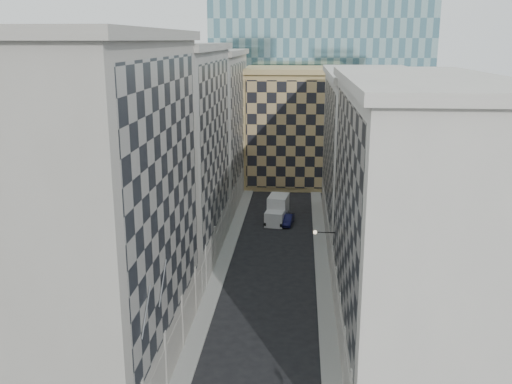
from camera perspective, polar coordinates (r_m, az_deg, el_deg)
The scene contains 13 objects.
sidewalk_west at distance 60.23m, azimuth -3.46°, elevation -7.46°, with size 1.50×100.00×0.15m, color gray.
sidewalk_east at distance 59.75m, azimuth 6.66°, elevation -7.73°, with size 1.50×100.00×0.15m, color gray.
bldg_left_a at distance 40.17m, azimuth -15.46°, elevation -1.78°, with size 10.80×22.80×23.70m.
bldg_left_b at distance 60.81m, azimuth -8.51°, elevation 3.71°, with size 10.80×22.80×22.70m.
bldg_left_c at distance 82.16m, azimuth -5.09°, elevation 6.37°, with size 10.80×22.80×21.70m.
bldg_right_a at distance 42.86m, azimuth 15.31°, elevation -2.83°, with size 10.80×26.80×20.70m.
bldg_right_b at distance 68.88m, azimuth 11.27°, elevation 3.65°, with size 10.80×28.80×19.70m.
tan_block at distance 94.00m, azimuth 4.06°, elevation 6.62°, with size 16.80×14.80×18.80m.
church_tower at distance 107.21m, azimuth 3.20°, elevation 17.05°, with size 7.20×7.20×51.50m.
flagpoles_left at distance 35.60m, azimuth -10.08°, elevation -10.25°, with size 0.10×6.33×2.33m.
bracket_lamp at distance 51.94m, azimuth 6.12°, elevation -4.02°, with size 1.98×0.36×0.36m.
box_truck at distance 74.66m, azimuth 2.14°, elevation -1.87°, with size 3.14×6.18×3.25m.
dark_car at distance 73.54m, azimuth 3.13°, elevation -2.75°, with size 1.42×4.06×1.34m, color #0F1037.
Camera 1 is at (2.70, -25.11, 23.03)m, focal length 40.00 mm.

